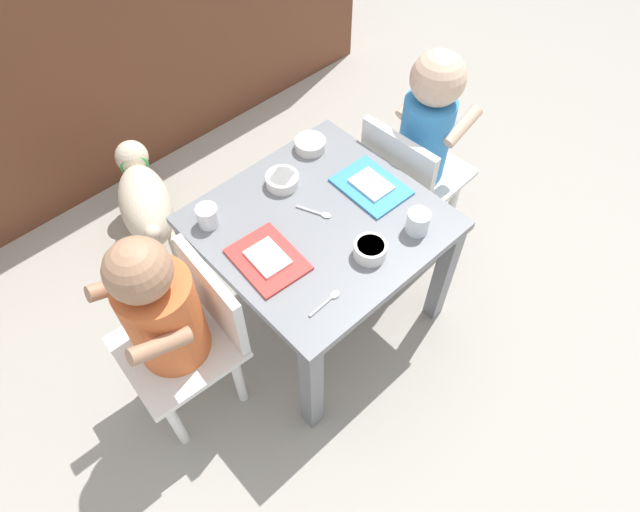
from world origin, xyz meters
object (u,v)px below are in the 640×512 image
food_tray_left (268,259)px  spoon_by_right_tray (328,301)px  dining_table (320,238)px  dog (145,200)px  spoon_by_left_tray (317,212)px  water_cup_left (208,217)px  seated_child_right (424,134)px  food_tray_right (371,186)px  veggie_bowl_far (370,249)px  seated_child_left (166,314)px  cereal_bowl_left_side (310,144)px  water_cup_right (418,223)px  cereal_bowl_right_side (282,180)px

food_tray_left → spoon_by_right_tray: food_tray_left is taller
dining_table → dog: (-0.22, 0.62, -0.18)m
dog → spoon_by_left_tray: spoon_by_left_tray is taller
water_cup_left → spoon_by_left_tray: size_ratio=0.60×
seated_child_right → spoon_by_left_tray: (-0.45, -0.01, -0.00)m
dining_table → food_tray_right: food_tray_right is taller
spoon_by_right_tray → spoon_by_left_tray: bearing=52.4°
veggie_bowl_far → water_cup_left: bearing=123.2°
seated_child_left → cereal_bowl_left_side: (0.62, 0.18, 0.03)m
veggie_bowl_far → cereal_bowl_left_side: bearing=68.7°
dog → food_tray_right: bearing=-57.0°
food_tray_right → water_cup_right: size_ratio=3.18×
food_tray_left → dining_table: bearing=2.5°
dining_table → spoon_by_left_tray: size_ratio=6.14×
food_tray_left → veggie_bowl_far: 0.26m
seated_child_right → cereal_bowl_right_side: size_ratio=7.76×
dining_table → food_tray_left: food_tray_left is taller
food_tray_right → spoon_by_right_tray: (-0.34, -0.19, -0.00)m
cereal_bowl_left_side → food_tray_left: bearing=-146.8°
water_cup_left → cereal_bowl_right_side: 0.23m
water_cup_right → spoon_by_right_tray: bearing=-179.4°
food_tray_right → cereal_bowl_left_side: bearing=94.6°
food_tray_left → water_cup_left: bearing=100.1°
food_tray_left → spoon_by_left_tray: (0.20, 0.03, -0.00)m
food_tray_right → spoon_by_left_tray: food_tray_right is taller
dog → cereal_bowl_left_side: size_ratio=4.74×
cereal_bowl_left_side → veggie_bowl_far: (-0.15, -0.39, 0.00)m
food_tray_right → spoon_by_right_tray: food_tray_right is taller
spoon_by_left_tray → dining_table: bearing=-117.4°
seated_child_left → veggie_bowl_far: size_ratio=8.49×
veggie_bowl_far → dog: bearing=106.8°
seated_child_right → water_cup_right: 0.37m
dining_table → spoon_by_left_tray: 0.08m
dining_table → food_tray_left: bearing=-177.5°
seated_child_right → food_tray_left: (-0.64, -0.04, 0.00)m
water_cup_left → water_cup_right: bearing=-45.1°
water_cup_right → food_tray_left: bearing=151.8°
seated_child_left → water_cup_right: size_ratio=11.30×
dining_table → spoon_by_right_tray: bearing=-128.7°
food_tray_left → veggie_bowl_far: (0.20, -0.16, 0.02)m
cereal_bowl_right_side → spoon_by_right_tray: cereal_bowl_right_side is taller
cereal_bowl_left_side → seated_child_right: bearing=-32.9°
cereal_bowl_left_side → spoon_by_left_tray: 0.25m
cereal_bowl_left_side → spoon_by_left_tray: bearing=-127.8°
veggie_bowl_far → seated_child_right: bearing=24.7°
food_tray_left → water_cup_left: size_ratio=3.44×
seated_child_right → food_tray_left: 0.64m
spoon_by_left_tray → spoon_by_right_tray: bearing=-127.6°
cereal_bowl_right_side → spoon_by_left_tray: (-0.00, -0.14, -0.01)m
food_tray_left → spoon_by_left_tray: bearing=9.0°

